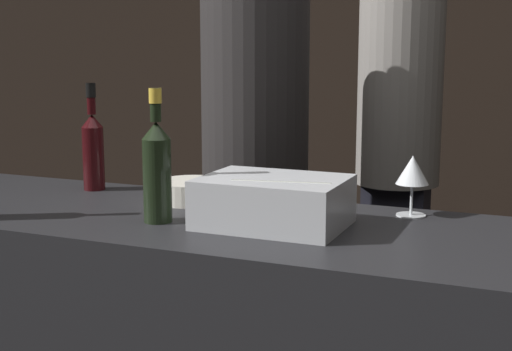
% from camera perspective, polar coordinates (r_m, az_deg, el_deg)
% --- Properties ---
extents(wall_back_chalkboard, '(6.40, 0.06, 2.80)m').
position_cam_1_polar(wall_back_chalkboard, '(4.24, 13.09, 9.61)').
color(wall_back_chalkboard, black).
rests_on(wall_back_chalkboard, ground_plane).
extents(ice_bin_with_bottles, '(0.37, 0.28, 0.13)m').
position_cam_1_polar(ice_bin_with_bottles, '(1.85, 1.55, -1.99)').
color(ice_bin_with_bottles, '#B7BABF').
rests_on(ice_bin_with_bottles, bar_counter).
extents(bowl_white, '(0.21, 0.21, 0.06)m').
position_cam_1_polar(bowl_white, '(2.17, -5.15, -1.20)').
color(bowl_white, silver).
rests_on(bowl_white, bar_counter).
extents(wine_glass, '(0.09, 0.09, 0.17)m').
position_cam_1_polar(wine_glass, '(2.00, 12.41, 0.29)').
color(wine_glass, silver).
rests_on(wine_glass, bar_counter).
extents(red_wine_bottle_black_foil, '(0.07, 0.07, 0.35)m').
position_cam_1_polar(red_wine_bottle_black_foil, '(2.39, -12.91, 2.22)').
color(red_wine_bottle_black_foil, black).
rests_on(red_wine_bottle_black_foil, bar_counter).
extents(champagne_bottle, '(0.08, 0.08, 0.36)m').
position_cam_1_polar(champagne_bottle, '(1.90, -7.93, 0.65)').
color(champagne_bottle, black).
rests_on(champagne_bottle, bar_counter).
extents(person_in_hoodie, '(0.40, 0.40, 1.82)m').
position_cam_1_polar(person_in_hoodie, '(2.66, -0.07, 1.37)').
color(person_in_hoodie, black).
rests_on(person_in_hoodie, ground_plane).
extents(person_blond_tee, '(0.35, 0.35, 1.84)m').
position_cam_1_polar(person_blond_tee, '(3.03, 11.30, 2.71)').
color(person_blond_tee, black).
rests_on(person_blond_tee, ground_plane).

